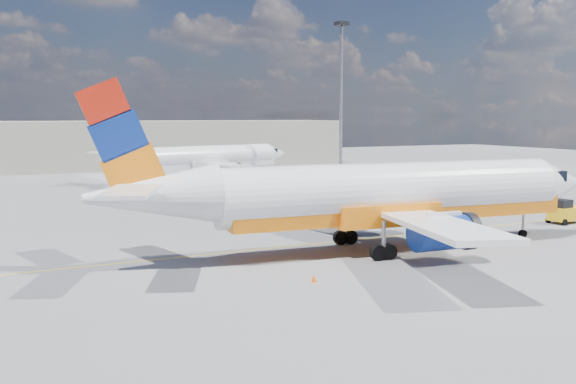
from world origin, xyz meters
name	(u,v)px	position (x,y,z in m)	size (l,w,h in m)	color
ground	(348,251)	(0.00, 0.00, 0.00)	(240.00, 240.00, 0.00)	#5C5C61
taxi_line	(326,243)	(0.00, 3.00, 0.01)	(70.00, 0.15, 0.01)	yellow
terminal_main	(145,144)	(5.00, 75.00, 4.00)	(70.00, 14.00, 8.00)	#A9A292
main_jet	(378,195)	(1.77, -0.76, 3.68)	(36.41, 28.71, 11.04)	white
second_jet	(205,158)	(7.13, 49.51, 3.02)	(29.99, 23.03, 9.05)	white
gse_tug	(564,212)	(21.80, 1.46, 0.95)	(2.95, 1.98, 2.01)	black
traffic_cone	(314,279)	(-5.94, -6.18, 0.24)	(0.35, 0.35, 0.49)	white
floodlight_mast	(341,86)	(25.02, 42.78, 13.07)	(1.59, 1.59, 21.80)	gray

